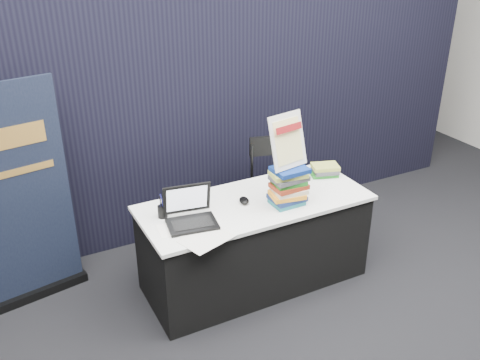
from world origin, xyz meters
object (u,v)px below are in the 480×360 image
object	(u,v)px
pullup_banner	(25,210)
laptop	(189,215)
book_stack_short	(325,170)
info_sign	(288,142)
stacking_chair	(283,191)
book_stack_tall	(288,186)
display_table	(255,242)

from	to	relation	value
pullup_banner	laptop	bearing A→B (deg)	-44.37
book_stack_short	pullup_banner	distance (m)	2.41
laptop	info_sign	world-z (taller)	info_sign
book_stack_short	stacking_chair	size ratio (longest dim) A/B	0.25
book_stack_tall	stacking_chair	size ratio (longest dim) A/B	0.30
book_stack_tall	laptop	bearing A→B (deg)	173.53
book_stack_short	book_stack_tall	bearing A→B (deg)	-152.24
pullup_banner	stacking_chair	bearing A→B (deg)	-17.95
laptop	info_sign	distance (m)	0.89
pullup_banner	book_stack_tall	bearing A→B (deg)	-33.81
display_table	laptop	size ratio (longest dim) A/B	4.67
display_table	book_stack_tall	size ratio (longest dim) A/B	5.92
stacking_chair	info_sign	bearing A→B (deg)	-105.22
laptop	book_stack_tall	world-z (taller)	book_stack_tall
book_stack_short	info_sign	xyz separation A→B (m)	(-0.56, -0.26, 0.46)
book_stack_tall	book_stack_short	distance (m)	0.64
display_table	book_stack_tall	bearing A→B (deg)	-37.83
laptop	book_stack_tall	bearing A→B (deg)	2.86
book_stack_tall	pullup_banner	world-z (taller)	pullup_banner
laptop	info_sign	xyz separation A→B (m)	(0.77, -0.06, 0.44)
laptop	stacking_chair	size ratio (longest dim) A/B	0.38
stacking_chair	book_stack_tall	bearing A→B (deg)	-103.67
laptop	pullup_banner	world-z (taller)	pullup_banner
book_stack_short	stacking_chair	world-z (taller)	stacking_chair
laptop	book_stack_short	xyz separation A→B (m)	(1.33, 0.21, -0.01)
display_table	pullup_banner	xyz separation A→B (m)	(-1.61, 0.63, 0.40)
book_stack_tall	pullup_banner	distance (m)	1.97
stacking_chair	book_stack_short	bearing A→B (deg)	-21.53
book_stack_tall	book_stack_short	bearing A→B (deg)	27.76
book_stack_tall	book_stack_short	size ratio (longest dim) A/B	1.18
book_stack_short	laptop	bearing A→B (deg)	-171.17
book_stack_short	pullup_banner	world-z (taller)	pullup_banner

